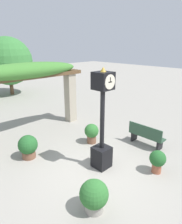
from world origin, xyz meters
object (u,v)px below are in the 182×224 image
object	(u,v)px
potted_plant_near_left	(157,160)
potted_plant_far_right	(94,196)
potted_plant_near_right	(28,146)
park_bench	(146,136)
potted_plant_far_left	(92,132)
pedestal_clock	(102,126)

from	to	relation	value
potted_plant_near_left	potted_plant_far_right	world-z (taller)	potted_plant_far_right
potted_plant_near_left	potted_plant_near_right	world-z (taller)	potted_plant_near_right
potted_plant_near_left	potted_plant_near_right	xyz separation A→B (m)	(-2.50, 3.66, 0.01)
park_bench	potted_plant_far_right	bearing A→B (deg)	103.13
potted_plant_near_right	park_bench	bearing A→B (deg)	-32.63
park_bench	potted_plant_far_left	bearing A→B (deg)	39.64
potted_plant_far_left	potted_plant_far_right	distance (m)	3.58
potted_plant_far_right	park_bench	size ratio (longest dim) A/B	0.58
potted_plant_near_right	park_bench	xyz separation A→B (m)	(3.83, -2.45, -0.03)
potted_plant_near_left	potted_plant_far_left	size ratio (longest dim) A/B	0.92
potted_plant_near_right	potted_plant_far_right	world-z (taller)	potted_plant_near_right
potted_plant_near_right	park_bench	distance (m)	4.55
potted_plant_far_left	potted_plant_far_right	bearing A→B (deg)	-133.58
pedestal_clock	park_bench	distance (m)	2.59
pedestal_clock	potted_plant_far_left	bearing A→B (deg)	56.52
potted_plant_near_left	pedestal_clock	bearing A→B (deg)	125.11
potted_plant_near_left	potted_plant_far_right	bearing A→B (deg)	173.07
potted_plant_far_left	park_bench	world-z (taller)	park_bench
potted_plant_near_right	potted_plant_far_right	size ratio (longest dim) A/B	1.02
pedestal_clock	potted_plant_far_right	world-z (taller)	pedestal_clock
pedestal_clock	potted_plant_far_left	world-z (taller)	pedestal_clock
potted_plant_near_right	potted_plant_far_left	xyz separation A→B (m)	(2.43, -0.76, 0.00)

